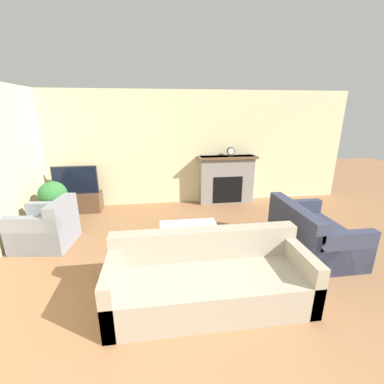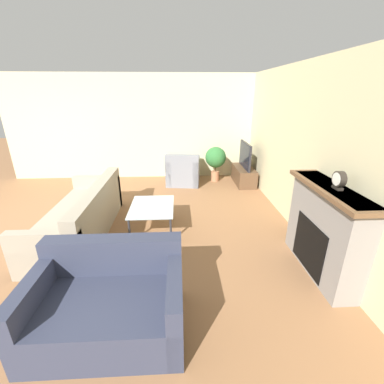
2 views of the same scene
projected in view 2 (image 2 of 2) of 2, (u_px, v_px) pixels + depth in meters
name	position (u px, v px, depth m)	size (l,w,h in m)	color
ground_plane	(8.00, 229.00, 4.48)	(20.00, 20.00, 0.00)	#936642
wall_back	(300.00, 149.00, 4.24)	(8.80, 0.06, 2.70)	beige
wall_left	(159.00, 128.00, 6.85)	(0.06, 7.99, 2.70)	beige
fireplace	(324.00, 229.00, 3.24)	(1.45, 0.38, 1.18)	gray
tv_stand	(244.00, 175.00, 6.68)	(1.03, 0.44, 0.43)	brown
tv	(245.00, 155.00, 6.48)	(0.97, 0.06, 0.64)	#232328
couch_sectional	(82.00, 218.00, 4.25)	(2.37, 0.90, 0.82)	#9E937F
couch_loveseat	(110.00, 303.00, 2.53)	(0.96, 1.44, 0.82)	#33384C
armchair_by_window	(183.00, 172.00, 6.65)	(0.97, 0.91, 0.82)	gray
coffee_table	(152.00, 208.00, 4.35)	(0.95, 0.72, 0.43)	#333338
potted_plant	(216.00, 159.00, 6.72)	(0.54, 0.54, 0.92)	#AD704C
mantel_clock	(339.00, 180.00, 2.93)	(0.18, 0.07, 0.21)	#28231E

